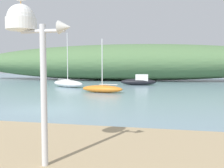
{
  "coord_description": "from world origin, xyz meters",
  "views": [
    {
      "loc": [
        6.01,
        -11.31,
        2.1
      ],
      "look_at": [
        2.64,
        4.28,
        1.02
      ],
      "focal_mm": 40.66,
      "sensor_mm": 36.0,
      "label": 1
    }
  ],
  "objects_px": {
    "sailboat_inner_mooring": "(102,89)",
    "sailboat_centre_water": "(68,83)",
    "mast_structure": "(27,31)",
    "motorboat_near_shore": "(139,81)"
  },
  "relations": [
    {
      "from": "mast_structure",
      "to": "sailboat_centre_water",
      "type": "bearing_deg",
      "value": 110.13
    },
    {
      "from": "motorboat_near_shore",
      "to": "sailboat_inner_mooring",
      "type": "bearing_deg",
      "value": -102.72
    },
    {
      "from": "sailboat_centre_water",
      "to": "motorboat_near_shore",
      "type": "bearing_deg",
      "value": 32.89
    },
    {
      "from": "sailboat_centre_water",
      "to": "motorboat_near_shore",
      "type": "xyz_separation_m",
      "value": [
        6.87,
        4.44,
        0.08
      ]
    },
    {
      "from": "mast_structure",
      "to": "motorboat_near_shore",
      "type": "distance_m",
      "value": 24.67
    },
    {
      "from": "motorboat_near_shore",
      "to": "sailboat_centre_water",
      "type": "bearing_deg",
      "value": -147.11
    },
    {
      "from": "sailboat_centre_water",
      "to": "mast_structure",
      "type": "bearing_deg",
      "value": -69.87
    },
    {
      "from": "sailboat_inner_mooring",
      "to": "sailboat_centre_water",
      "type": "bearing_deg",
      "value": 136.7
    },
    {
      "from": "mast_structure",
      "to": "sailboat_centre_water",
      "type": "relative_size",
      "value": 0.56
    },
    {
      "from": "mast_structure",
      "to": "motorboat_near_shore",
      "type": "xyz_separation_m",
      "value": [
        -0.5,
        24.56,
        -2.29
      ]
    }
  ]
}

